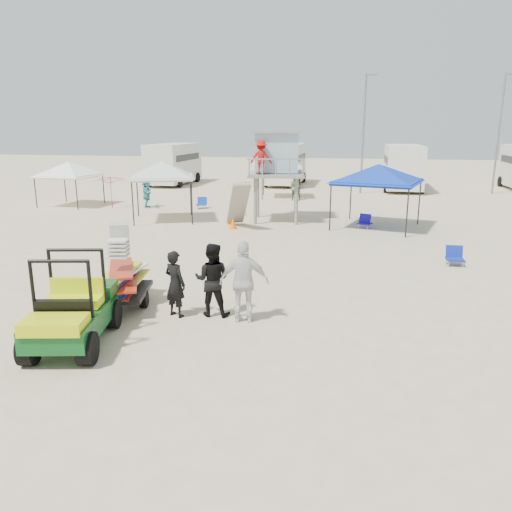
% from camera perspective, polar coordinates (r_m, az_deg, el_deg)
% --- Properties ---
extents(ground, '(140.00, 140.00, 0.00)m').
position_cam_1_polar(ground, '(10.40, -6.20, -10.86)').
color(ground, beige).
rests_on(ground, ground).
extents(utility_cart, '(1.79, 2.76, 1.94)m').
position_cam_1_polar(utility_cart, '(11.02, -20.51, -5.19)').
color(utility_cart, '#0B4A19').
rests_on(utility_cart, ground).
extents(surf_trailer, '(1.50, 2.25, 1.95)m').
position_cam_1_polar(surf_trailer, '(12.97, -15.01, -2.37)').
color(surf_trailer, black).
rests_on(surf_trailer, ground).
extents(man_left, '(0.70, 0.60, 1.63)m').
position_cam_1_polar(man_left, '(12.11, -9.23, -3.15)').
color(man_left, black).
rests_on(man_left, ground).
extents(man_mid, '(0.91, 0.72, 1.80)m').
position_cam_1_polar(man_mid, '(12.04, -5.03, -2.71)').
color(man_mid, black).
rests_on(man_mid, ground).
extents(man_right, '(1.21, 0.67, 1.95)m').
position_cam_1_polar(man_right, '(11.57, -1.36, -2.97)').
color(man_right, silver).
rests_on(man_right, ground).
extents(lifeguard_tower, '(2.99, 2.99, 4.23)m').
position_cam_1_polar(lifeguard_tower, '(24.51, 2.24, 11.36)').
color(lifeguard_tower, gray).
rests_on(lifeguard_tower, ground).
extents(canopy_blue, '(4.21, 4.21, 3.29)m').
position_cam_1_polar(canopy_blue, '(23.36, 13.82, 9.83)').
color(canopy_blue, black).
rests_on(canopy_blue, ground).
extents(canopy_white_a, '(3.70, 3.70, 3.32)m').
position_cam_1_polar(canopy_white_a, '(24.99, -10.71, 10.31)').
color(canopy_white_a, black).
rests_on(canopy_white_a, ground).
extents(canopy_white_b, '(3.04, 3.04, 2.96)m').
position_cam_1_polar(canopy_white_b, '(31.44, -20.67, 9.77)').
color(canopy_white_b, black).
rests_on(canopy_white_b, ground).
extents(canopy_white_c, '(2.92, 2.92, 3.18)m').
position_cam_1_polar(canopy_white_c, '(33.15, 2.92, 11.23)').
color(canopy_white_c, black).
rests_on(canopy_white_c, ground).
extents(umbrella_a, '(2.14, 2.18, 1.84)m').
position_cam_1_polar(umbrella_a, '(29.85, -16.25, 7.04)').
color(umbrella_a, red).
rests_on(umbrella_a, ground).
extents(umbrella_b, '(2.34, 2.37, 1.86)m').
position_cam_1_polar(umbrella_b, '(26.03, -1.20, 6.64)').
color(umbrella_b, '#FFA816').
rests_on(umbrella_b, ground).
extents(cone_near, '(0.34, 0.34, 0.50)m').
position_cam_1_polar(cone_near, '(22.73, -2.65, 3.76)').
color(cone_near, orange).
rests_on(cone_near, ground).
extents(cone_far, '(0.34, 0.34, 0.50)m').
position_cam_1_polar(cone_far, '(23.85, -2.90, 4.26)').
color(cone_far, orange).
rests_on(cone_far, ground).
extents(beach_chair_a, '(0.68, 0.74, 0.64)m').
position_cam_1_polar(beach_chair_a, '(28.82, -6.23, 6.06)').
color(beach_chair_a, '#113CB9').
rests_on(beach_chair_a, ground).
extents(beach_chair_b, '(0.56, 0.60, 0.64)m').
position_cam_1_polar(beach_chair_b, '(17.88, 21.74, 0.03)').
color(beach_chair_b, '#0E2497').
rests_on(beach_chair_b, ground).
extents(beach_chair_c, '(0.70, 0.77, 0.64)m').
position_cam_1_polar(beach_chair_c, '(23.42, 12.34, 3.91)').
color(beach_chair_c, '#190FA6').
rests_on(beach_chair_c, ground).
extents(rv_far_left, '(2.64, 6.80, 3.25)m').
position_cam_1_polar(rv_far_left, '(41.80, -9.40, 10.55)').
color(rv_far_left, silver).
rests_on(rv_far_left, ground).
extents(rv_mid_left, '(2.65, 6.50, 3.25)m').
position_cam_1_polar(rv_mid_left, '(40.95, 3.43, 10.64)').
color(rv_mid_left, silver).
rests_on(rv_mid_left, ground).
extents(rv_mid_right, '(2.64, 7.00, 3.25)m').
position_cam_1_polar(rv_mid_right, '(39.13, 16.44, 9.92)').
color(rv_mid_right, silver).
rests_on(rv_mid_right, ground).
extents(light_pole_left, '(0.14, 0.14, 8.00)m').
position_cam_1_polar(light_pole_left, '(35.93, 12.16, 13.36)').
color(light_pole_left, slate).
rests_on(light_pole_left, ground).
extents(light_pole_right, '(0.14, 0.14, 8.00)m').
position_cam_1_polar(light_pole_right, '(38.50, 25.98, 12.31)').
color(light_pole_right, slate).
rests_on(light_pole_right, ground).
extents(distant_beachgoers, '(8.99, 6.03, 1.70)m').
position_cam_1_polar(distant_beachgoers, '(30.15, -5.99, 7.43)').
color(distant_beachgoers, teal).
rests_on(distant_beachgoers, ground).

